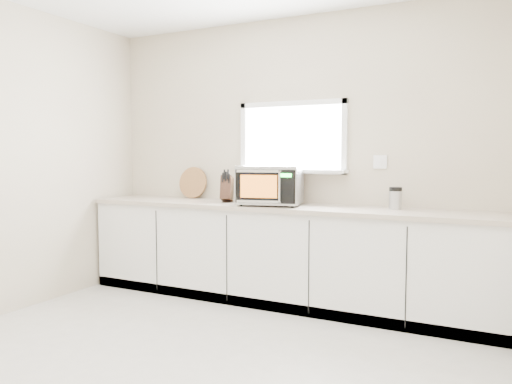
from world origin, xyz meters
The scene contains 8 objects.
ground centered at (0.00, 0.00, 0.00)m, with size 4.00×4.00×0.00m, color beige.
back_wall centered at (0.00, 2.00, 1.36)m, with size 4.00×0.17×2.70m.
cabinets centered at (0.00, 1.70, 0.44)m, with size 3.92×0.60×0.88m, color white.
countertop centered at (0.00, 1.69, 0.90)m, with size 3.92×0.64×0.04m, color beige.
microwave centered at (-0.08, 1.65, 1.11)m, with size 0.64×0.55×0.36m.
knife_block centered at (-0.59, 1.73, 1.06)m, with size 0.17×0.24×0.32m.
cutting_board centered at (-1.13, 1.94, 1.09)m, with size 0.33×0.33×0.02m, color #AE7943.
coffee_grinder centered at (1.02, 1.82, 1.02)m, with size 0.14×0.14×0.19m.
Camera 1 is at (1.86, -2.51, 1.39)m, focal length 35.00 mm.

